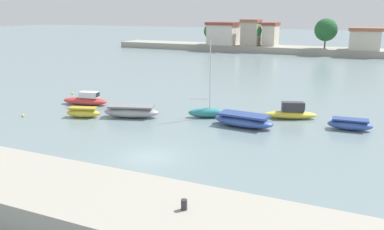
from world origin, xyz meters
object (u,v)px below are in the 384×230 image
Objects in this scene: moored_boat_2 at (131,112)px; moored_boat_4 at (244,120)px; mooring_bollard at (184,205)px; mooring_buoy_1 at (72,93)px; mooring_buoy_2 at (23,115)px; moored_boat_1 at (83,112)px; moored_boat_3 at (208,112)px; moored_boat_6 at (350,125)px; moored_boat_0 at (86,100)px; moored_boat_5 at (291,113)px.

moored_boat_2 is 10.91m from moored_boat_4.
mooring_bollard reaches higher than mooring_buoy_1.
mooring_buoy_2 is (2.95, -10.53, 0.01)m from mooring_buoy_1.
moored_boat_4 reaches higher than moored_boat_1.
mooring_bollard is 36.14m from mooring_buoy_1.
moored_boat_4 is at bearing 15.62° from mooring_buoy_2.
moored_boat_3 reaches higher than mooring_bollard.
mooring_buoy_1 is (-32.06, 1.94, -0.35)m from moored_boat_6.
moored_boat_2 is at bearing 128.77° from mooring_bollard.
moored_boat_6 is (5.17, 22.12, -1.53)m from mooring_bollard.
moored_boat_0 is 1.53× the size of moored_boat_1.
moored_boat_4 reaches higher than mooring_buoy_1.
moored_boat_1 is at bearing -173.09° from moored_boat_2.
moored_boat_2 is at bearing -30.21° from moored_boat_0.
moored_boat_4 is at bearing -145.60° from moored_boat_5.
mooring_buoy_1 is (-12.59, 6.26, -0.43)m from moored_boat_2.
moored_boat_5 is at bearing 5.34° from moored_boat_2.
moored_boat_6 is at bearing -7.92° from moored_boat_0.
moored_boat_1 is at bearing -162.99° from moored_boat_4.
mooring_bollard is 1.80× the size of mooring_buoy_2.
moored_boat_4 is at bearing -165.91° from moored_boat_6.
moored_boat_4 is 22.79× the size of mooring_buoy_1.
moored_boat_3 is 1.93× the size of moored_boat_6.
moored_boat_2 is 22.09× the size of mooring_buoy_2.
mooring_buoy_2 is at bearing -74.36° from mooring_buoy_1.
moored_boat_5 is 19.86× the size of mooring_buoy_2.
moored_boat_2 is (-14.30, 17.81, -1.44)m from mooring_bollard.
moored_boat_3 is at bearing -9.46° from mooring_buoy_1.
moored_boat_3 is at bearing 6.62° from moored_boat_1.
mooring_bollard is at bearing -68.93° from moored_boat_2.
mooring_bollard is 24.44m from moored_boat_1.
mooring_bollard is 0.13× the size of moored_boat_1.
moored_boat_5 reaches higher than moored_boat_1.
moored_boat_5 is 25.84m from mooring_buoy_2.
mooring_bollard is at bearing -58.43° from moored_boat_1.
moored_boat_1 is 24.50m from moored_boat_6.
moored_boat_4 is (10.82, 1.45, -0.00)m from moored_boat_2.
mooring_bollard reaches higher than moored_boat_2.
moored_boat_3 is 7.92m from moored_boat_5.
moored_boat_6 is at bearing -37.18° from moored_boat_5.
moored_boat_0 is 0.73× the size of moored_boat_3.
moored_boat_1 and moored_boat_6 have the same top height.
mooring_bollard is at bearing -54.81° from moored_boat_0.
moored_boat_0 is at bearing 179.63° from moored_boat_6.
moored_boat_4 is 21.74× the size of mooring_buoy_2.
moored_boat_6 is 30.35m from mooring_buoy_2.
moored_boat_4 reaches higher than mooring_buoy_2.
moored_boat_6 is (26.93, 1.84, -0.04)m from moored_boat_0.
moored_boat_4 is at bearing -10.09° from moored_boat_2.
moored_boat_2 reaches higher than moored_boat_4.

